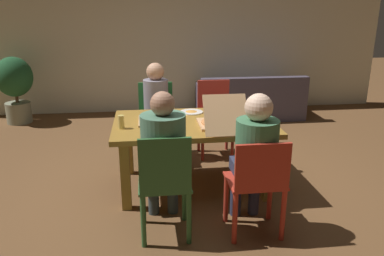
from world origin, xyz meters
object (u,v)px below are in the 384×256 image
person_1 (163,151)px  drinking_glass_0 (228,104)px  person_2 (255,150)px  chair_3 (214,114)px  plate_0 (246,115)px  pizza_box_0 (220,122)px  chair_1 (165,183)px  chair_0 (156,118)px  drinking_glass_3 (254,105)px  plate_1 (191,112)px  potted_plant (15,84)px  drinking_glass_2 (121,122)px  person_0 (156,105)px  pizza_box_1 (158,121)px  drinking_glass_1 (216,110)px  chair_2 (258,183)px  dining_table (193,130)px  couch (250,102)px

person_1 → drinking_glass_0: bearing=56.5°
person_2 → chair_3: bearing=90.0°
drinking_glass_0 → plate_0: bearing=-57.4°
pizza_box_0 → chair_1: bearing=-128.5°
chair_0 → drinking_glass_3: 1.29m
plate_1 → drinking_glass_0: 0.43m
plate_0 → drinking_glass_0: 0.29m
chair_3 → drinking_glass_3: size_ratio=7.11×
chair_3 → potted_plant: 3.45m
plate_1 → chair_3: bearing=58.3°
drinking_glass_2 → drinking_glass_3: 1.53m
chair_1 → potted_plant: size_ratio=0.84×
person_0 → person_2: (0.75, -1.69, 0.01)m
person_1 → pizza_box_1: bearing=90.9°
chair_0 → chair_1: size_ratio=1.01×
chair_0 → drinking_glass_1: 1.04m
chair_1 → potted_plant: 4.28m
person_0 → chair_3: (0.75, 0.13, -0.17)m
person_0 → chair_1: (-0.00, -1.77, -0.20)m
drinking_glass_1 → potted_plant: potted_plant is taller
person_1 → plate_1: person_1 is taller
chair_2 → plate_1: chair_2 is taller
plate_1 → drinking_glass_3: (0.71, -0.01, 0.06)m
plate_0 → plate_1: bearing=161.6°
dining_table → chair_0: size_ratio=1.75×
chair_3 → person_0: bearing=-170.2°
person_0 → pizza_box_1: size_ratio=3.10×
drinking_glass_0 → drinking_glass_3: drinking_glass_0 is taller
pizza_box_0 → drinking_glass_3: size_ratio=4.69×
drinking_glass_2 → chair_3: bearing=44.6°
pizza_box_1 → person_2: bearing=-50.1°
plate_1 → drinking_glass_1: (0.25, -0.14, 0.05)m
pizza_box_1 → drinking_glass_1: 0.66m
pizza_box_0 → plate_1: (-0.21, 0.55, -0.04)m
chair_3 → plate_1: size_ratio=3.72×
couch → chair_3: bearing=-120.0°
pizza_box_1 → drinking_glass_0: drinking_glass_0 is taller
dining_table → person_2: (0.40, -0.87, 0.09)m
person_1 → person_2: bearing=-5.1°
chair_2 → plate_1: 1.41m
potted_plant → person_2: bearing=-50.2°
drinking_glass_1 → drinking_glass_2: (-0.99, -0.35, 0.01)m
dining_table → person_2: size_ratio=1.34×
chair_2 → plate_1: bearing=105.6°
chair_0 → potted_plant: potted_plant is taller
potted_plant → person_0: bearing=-40.2°
plate_0 → pizza_box_1: bearing=-172.9°
dining_table → drinking_glass_0: 0.61m
person_0 → pizza_box_1: person_0 is taller
couch → dining_table: bearing=-117.4°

